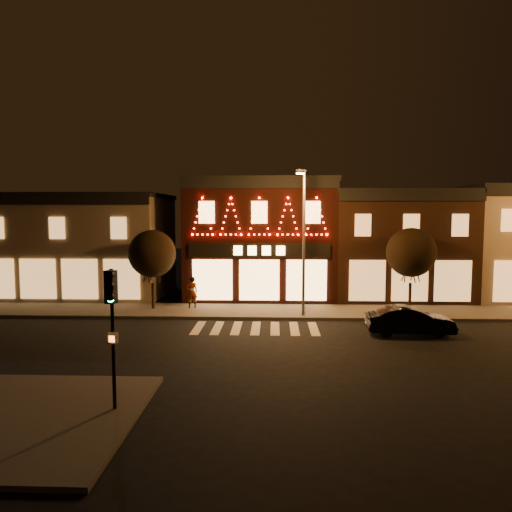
# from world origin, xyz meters

# --- Properties ---
(ground) EXTENTS (120.00, 120.00, 0.00)m
(ground) POSITION_xyz_m (0.00, 0.00, 0.00)
(ground) COLOR black
(ground) RESTS_ON ground
(sidewalk_far) EXTENTS (44.00, 4.00, 0.15)m
(sidewalk_far) POSITION_xyz_m (2.00, 8.00, 0.07)
(sidewalk_far) COLOR #47423D
(sidewalk_far) RESTS_ON ground
(sidewalk_near) EXTENTS (7.00, 7.00, 0.15)m
(sidewalk_near) POSITION_xyz_m (-6.50, -7.50, 0.07)
(sidewalk_near) COLOR #47423D
(sidewalk_near) RESTS_ON ground
(building_left) EXTENTS (12.20, 8.28, 7.30)m
(building_left) POSITION_xyz_m (-13.00, 13.99, 3.66)
(building_left) COLOR #7C6B58
(building_left) RESTS_ON ground
(building_pulp) EXTENTS (10.20, 8.34, 8.30)m
(building_pulp) POSITION_xyz_m (0.00, 13.98, 4.16)
(building_pulp) COLOR black
(building_pulp) RESTS_ON ground
(building_right_a) EXTENTS (9.20, 8.28, 7.50)m
(building_right_a) POSITION_xyz_m (9.50, 13.99, 3.76)
(building_right_a) COLOR #381F13
(building_right_a) RESTS_ON ground
(traffic_signal_near) EXTENTS (0.35, 0.44, 4.20)m
(traffic_signal_near) POSITION_xyz_m (-3.77, -6.97, 3.11)
(traffic_signal_near) COLOR black
(traffic_signal_near) RESTS_ON sidewalk_near
(streetlamp_mid) EXTENTS (0.65, 1.87, 8.14)m
(streetlamp_mid) POSITION_xyz_m (2.56, 6.36, 4.93)
(streetlamp_mid) COLOR #59595E
(streetlamp_mid) RESTS_ON sidewalk_far
(tree_left) EXTENTS (2.86, 2.86, 4.79)m
(tree_left) POSITION_xyz_m (-6.44, 8.28, 3.50)
(tree_left) COLOR black
(tree_left) RESTS_ON sidewalk_far
(tree_right) EXTENTS (2.95, 2.95, 4.93)m
(tree_right) POSITION_xyz_m (9.14, 8.54, 3.60)
(tree_right) COLOR black
(tree_right) RESTS_ON sidewalk_far
(dark_sedan) EXTENTS (4.22, 1.49, 1.39)m
(dark_sedan) POSITION_xyz_m (7.61, 2.99, 0.69)
(dark_sedan) COLOR black
(dark_sedan) RESTS_ON ground
(pedestrian) EXTENTS (0.82, 0.67, 1.93)m
(pedestrian) POSITION_xyz_m (-4.11, 8.63, 1.11)
(pedestrian) COLOR gray
(pedestrian) RESTS_ON sidewalk_far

